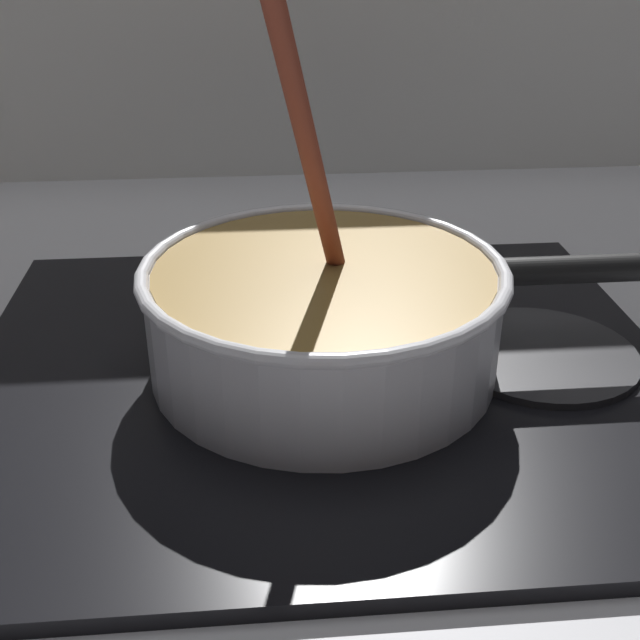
% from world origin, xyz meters
% --- Properties ---
extents(ground, '(2.40, 1.60, 0.04)m').
position_xyz_m(ground, '(0.00, 0.00, -0.02)').
color(ground, '#B7B7BC').
extents(hob_plate, '(0.56, 0.48, 0.01)m').
position_xyz_m(hob_plate, '(0.05, 0.23, 0.01)').
color(hob_plate, black).
rests_on(hob_plate, ground).
extents(burner_ring, '(0.16, 0.16, 0.01)m').
position_xyz_m(burner_ring, '(0.05, 0.23, 0.02)').
color(burner_ring, '#592D0C').
rests_on(burner_ring, hob_plate).
extents(spare_burner, '(0.16, 0.16, 0.01)m').
position_xyz_m(spare_burner, '(0.23, 0.23, 0.01)').
color(spare_burner, '#262628').
rests_on(spare_burner, hob_plate).
extents(cooking_pan, '(0.40, 0.28, 0.33)m').
position_xyz_m(cooking_pan, '(0.05, 0.23, 0.06)').
color(cooking_pan, silver).
rests_on(cooking_pan, hob_plate).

